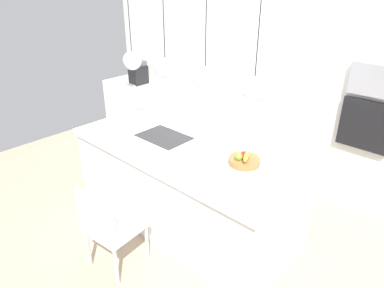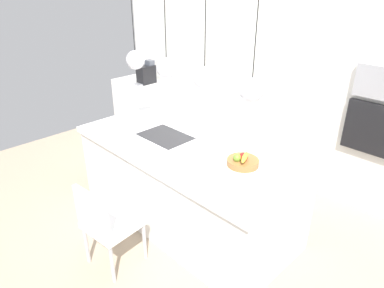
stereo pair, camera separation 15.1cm
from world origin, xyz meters
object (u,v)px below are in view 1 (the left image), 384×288
object	(u,v)px
microwave	(377,81)
coffee_machine	(139,74)
fruit_bowl	(244,160)
oven	(366,125)
chair_near	(109,225)

from	to	relation	value
microwave	coffee_machine	bearing A→B (deg)	-175.24
fruit_bowl	coffee_machine	bearing A→B (deg)	158.15
fruit_bowl	coffee_machine	world-z (taller)	coffee_machine
oven	coffee_machine	bearing A→B (deg)	-175.24
microwave	oven	world-z (taller)	microwave
coffee_machine	chair_near	distance (m)	3.29
fruit_bowl	oven	bearing A→B (deg)	68.69
coffee_machine	microwave	xyz separation A→B (m)	(3.56, 0.30, 0.50)
fruit_bowl	coffee_machine	distance (m)	3.21
microwave	oven	xyz separation A→B (m)	(0.00, 0.00, -0.50)
fruit_bowl	microwave	world-z (taller)	microwave
fruit_bowl	oven	distance (m)	1.60
oven	fruit_bowl	bearing A→B (deg)	-111.31
oven	chair_near	world-z (taller)	oven
microwave	chair_near	world-z (taller)	microwave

